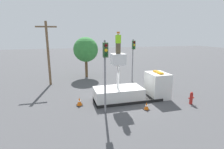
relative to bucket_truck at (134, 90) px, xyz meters
name	(u,v)px	position (x,y,z in m)	size (l,w,h in m)	color
ground_plane	(127,100)	(-0.62, 0.00, -0.88)	(120.00, 120.00, 0.00)	#4C4C4F
bucket_truck	(134,90)	(0.00, 0.00, 0.00)	(6.64, 2.21, 4.12)	black
worker	(118,43)	(-1.50, 0.00, 4.12)	(0.40, 0.26, 1.75)	brown
traffic_light_pole	(105,63)	(-3.05, -2.02, 2.86)	(0.34, 0.57, 5.29)	gray
traffic_light_across	(133,52)	(2.13, 5.59, 2.73)	(0.34, 0.57, 5.09)	gray
fire_hydrant	(191,98)	(4.18, -2.23, -0.37)	(0.50, 0.26, 1.05)	#B2231E
traffic_cone_rear	(79,102)	(-4.78, -0.08, -0.55)	(0.53, 0.53, 0.69)	black
traffic_cone_curbside	(146,106)	(0.11, -2.27, -0.60)	(0.44, 0.44, 0.60)	black
tree_left_bg	(86,50)	(-2.95, 9.61, 2.79)	(3.24, 3.24, 5.31)	brown
utility_pole	(48,51)	(-7.44, 6.96, 2.95)	(2.20, 0.26, 7.05)	brown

